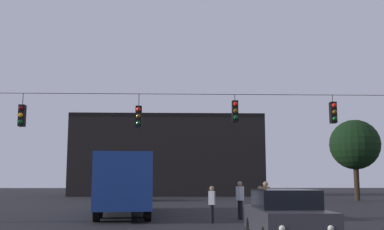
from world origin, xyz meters
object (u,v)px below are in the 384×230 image
Objects in this scene: pedestrian_crossing_left at (260,201)px; pedestrian_crossing_center at (266,199)px; city_bus at (125,179)px; car_near_right at (286,216)px; pedestrian_crossing_right at (240,198)px; car_far_left at (140,192)px; pedestrian_near_bus at (212,202)px; tree_left_silhouette at (355,145)px.

pedestrian_crossing_left is 0.88× the size of pedestrian_crossing_center.
city_bus is 2.57× the size of car_near_right.
pedestrian_crossing_right is (5.72, -3.18, -0.88)m from city_bus.
city_bus is 6.43× the size of pedestrian_crossing_right.
pedestrian_crossing_right reaches higher than car_near_right.
pedestrian_crossing_left is (7.11, -20.45, 0.05)m from car_far_left.
car_near_right is at bearing -77.50° from car_far_left.
car_near_right is 6.77m from pedestrian_near_bus.
tree_left_silhouette is (13.04, 28.10, 4.19)m from car_near_right.
car_far_left is 2.90× the size of pedestrian_crossing_left.
car_far_left is 22.64m from pedestrian_near_bus.
tree_left_silhouette reaches higher than pedestrian_near_bus.
pedestrian_crossing_left is at bearing -26.98° from city_bus.
pedestrian_near_bus is at bearing -124.24° from tree_left_silhouette.
pedestrian_crossing_right is 1.13× the size of pedestrian_near_bus.
pedestrian_near_bus is at bearing -77.86° from car_far_left.
car_near_right is 29.40m from car_far_left.
city_bus is at bearing 153.02° from pedestrian_crossing_left.
pedestrian_near_bus is 0.21× the size of tree_left_silhouette.
pedestrian_crossing_center is (0.10, -0.91, 0.14)m from pedestrian_crossing_left.
city_bus is 6.60m from pedestrian_crossing_right.
pedestrian_crossing_left is 2.89m from pedestrian_near_bus.
tree_left_silhouette reaches higher than car_far_left.
pedestrian_crossing_center is at bearing -71.35° from car_far_left.
pedestrian_crossing_left is 23.71m from tree_left_silhouette.
car_far_left is at bearing 109.18° from pedestrian_crossing_left.
city_bus is at bearing -138.94° from tree_left_silhouette.
car_far_left is at bearing 107.05° from pedestrian_crossing_right.
pedestrian_crossing_right is (-0.15, 8.44, 0.19)m from car_near_right.
car_near_right is at bearing -76.31° from pedestrian_near_bus.
pedestrian_crossing_right reaches higher than pedestrian_near_bus.
city_bus is 25.27m from tree_left_silhouette.
pedestrian_near_bus is at bearing -162.51° from pedestrian_crossing_center.
pedestrian_near_bus is (4.76, -22.13, 0.07)m from car_far_left.
car_near_right is 2.87× the size of pedestrian_crossing_left.
car_near_right is at bearing -95.21° from pedestrian_crossing_left.
tree_left_silhouette is at bearing 58.22° from pedestrian_crossing_left.
city_bus is at bearing 116.78° from car_near_right.
car_near_right is at bearing -63.22° from city_bus.
pedestrian_crossing_left reaches higher than car_near_right.
car_near_right is 31.26m from tree_left_silhouette.
pedestrian_crossing_center is at bearing 83.42° from car_near_right.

